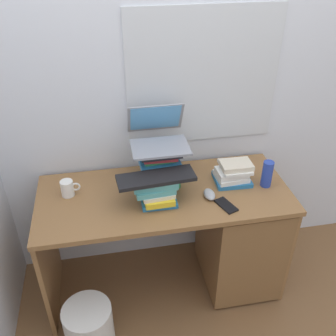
% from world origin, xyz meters
% --- Properties ---
extents(ground_plane, '(6.00, 6.00, 0.00)m').
position_xyz_m(ground_plane, '(0.00, 0.00, 0.00)').
color(ground_plane, brown).
extents(wall_back, '(6.00, 0.06, 2.60)m').
position_xyz_m(wall_back, '(0.00, 0.35, 1.30)').
color(wall_back, silver).
rests_on(wall_back, ground).
extents(desk, '(1.45, 0.62, 0.76)m').
position_xyz_m(desk, '(0.37, -0.02, 0.41)').
color(desk, olive).
rests_on(desk, ground).
extents(book_stack_tall, '(0.24, 0.21, 0.24)m').
position_xyz_m(book_stack_tall, '(-0.01, 0.09, 0.89)').
color(book_stack_tall, '#338C4C').
rests_on(book_stack_tall, desk).
extents(book_stack_keyboard_riser, '(0.24, 0.19, 0.15)m').
position_xyz_m(book_stack_keyboard_riser, '(-0.06, -0.07, 0.83)').
color(book_stack_keyboard_riser, '#2672B2').
rests_on(book_stack_keyboard_riser, desk).
extents(book_stack_side, '(0.22, 0.19, 0.14)m').
position_xyz_m(book_stack_side, '(0.42, 0.04, 0.82)').
color(book_stack_side, '#2672B2').
rests_on(book_stack_side, desk).
extents(laptop, '(0.32, 0.32, 0.21)m').
position_xyz_m(laptop, '(-0.01, 0.16, 1.05)').
color(laptop, gray).
rests_on(laptop, book_stack_tall).
extents(keyboard, '(0.43, 0.17, 0.02)m').
position_xyz_m(keyboard, '(-0.06, -0.07, 0.92)').
color(keyboard, black).
rests_on(keyboard, book_stack_keyboard_riser).
extents(computer_mouse, '(0.06, 0.10, 0.04)m').
position_xyz_m(computer_mouse, '(0.24, -0.08, 0.78)').
color(computer_mouse, '#A5A8AD').
rests_on(computer_mouse, desk).
extents(mug, '(0.11, 0.07, 0.10)m').
position_xyz_m(mug, '(-0.54, 0.08, 0.81)').
color(mug, white).
rests_on(mug, desk).
extents(water_bottle, '(0.06, 0.06, 0.16)m').
position_xyz_m(water_bottle, '(0.60, -0.04, 0.84)').
color(water_bottle, '#263FA5').
rests_on(water_bottle, desk).
extents(cell_phone, '(0.11, 0.15, 0.01)m').
position_xyz_m(cell_phone, '(0.31, -0.18, 0.76)').
color(cell_phone, black).
rests_on(cell_phone, desk).
extents(wastebasket, '(0.27, 0.27, 0.30)m').
position_xyz_m(wastebasket, '(-0.50, -0.37, 0.15)').
color(wastebasket, silver).
rests_on(wastebasket, ground).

